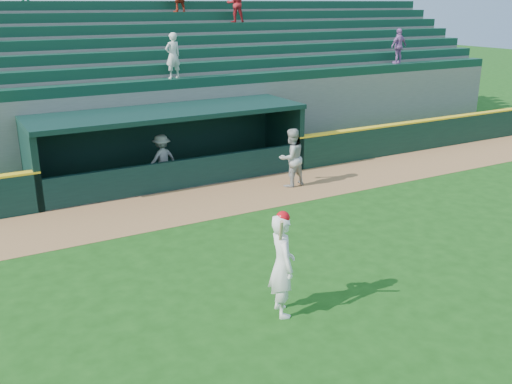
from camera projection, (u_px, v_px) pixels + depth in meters
ground at (288, 261)px, 13.73m from camera, size 120.00×120.00×0.00m
warning_track at (205, 202)px, 17.79m from camera, size 40.00×3.00×0.01m
field_wall_right at (447, 132)px, 24.62m from camera, size 15.50×0.30×1.20m
wall_stripe_right at (449, 117)px, 24.42m from camera, size 15.50×0.32×0.06m
dugout_player_front at (291, 158)px, 19.06m from camera, size 1.05×0.87×1.97m
dugout_player_inside at (162, 159)px, 19.48m from camera, size 1.21×0.87×1.69m
dugout at (167, 140)px, 19.93m from camera, size 9.40×2.80×2.46m
stands at (125, 93)px, 23.37m from camera, size 34.50×6.25×7.60m
batter_at_plate at (282, 264)px, 11.13m from camera, size 0.67×0.89×2.20m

